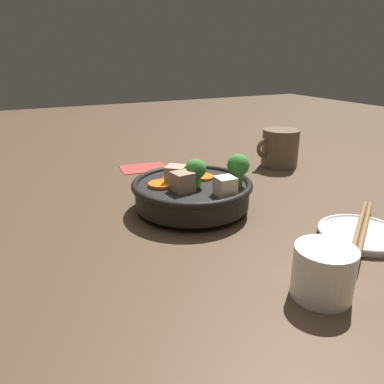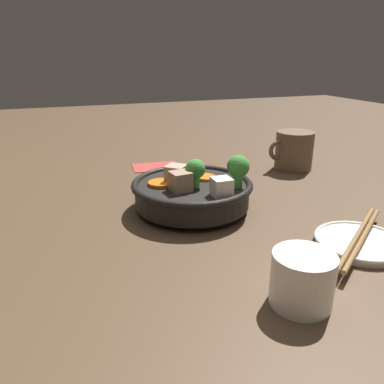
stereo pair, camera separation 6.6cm
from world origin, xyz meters
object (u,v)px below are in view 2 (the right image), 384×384
object	(u,v)px
side_saucer	(359,242)
stirfry_bowl	(193,190)
tea_cup	(302,279)
chopsticks_pair	(360,236)
dark_mug	(294,150)

from	to	relation	value
side_saucer	stirfry_bowl	bearing A→B (deg)	-50.21
stirfry_bowl	tea_cup	world-z (taller)	stirfry_bowl
stirfry_bowl	side_saucer	world-z (taller)	stirfry_bowl
tea_cup	chopsticks_pair	distance (m)	0.18
side_saucer	dark_mug	xyz separation A→B (m)	(-0.14, -0.36, 0.04)
side_saucer	chopsticks_pair	bearing A→B (deg)	116.57
side_saucer	tea_cup	distance (m)	0.18
chopsticks_pair	dark_mug	bearing A→B (deg)	-110.39
dark_mug	stirfry_bowl	bearing A→B (deg)	25.82
tea_cup	dark_mug	bearing A→B (deg)	-123.48
tea_cup	dark_mug	xyz separation A→B (m)	(-0.29, -0.44, 0.01)
stirfry_bowl	chopsticks_pair	world-z (taller)	stirfry_bowl
side_saucer	chopsticks_pair	world-z (taller)	chopsticks_pair
stirfry_bowl	chopsticks_pair	xyz separation A→B (m)	(-0.18, 0.21, -0.02)
side_saucer	chopsticks_pair	distance (m)	0.01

